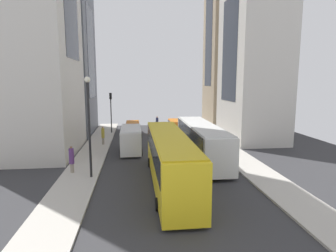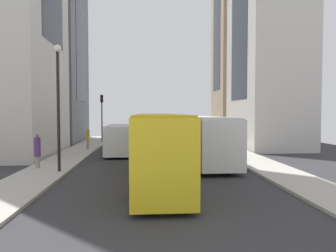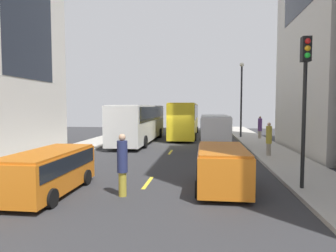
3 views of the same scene
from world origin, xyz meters
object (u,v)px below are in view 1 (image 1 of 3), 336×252
at_px(city_bus_white, 202,139).
at_px(pedestrian_crossing_near, 72,159).
at_px(pedestrian_waiting_curb, 103,135).
at_px(delivery_van_white, 131,138).
at_px(car_orange_0, 175,125).
at_px(traffic_light_near_corner, 111,105).
at_px(streetcar_yellow, 170,155).
at_px(pedestrian_crossing_mid, 157,123).
at_px(car_orange_1, 133,127).

xyz_separation_m(city_bus_white, pedestrian_crossing_near, (11.24, 3.05, -0.74)).
bearing_deg(pedestrian_waiting_curb, delivery_van_white, 115.05).
distance_m(car_orange_0, traffic_light_near_corner, 9.93).
distance_m(streetcar_yellow, car_orange_0, 22.49).
xyz_separation_m(pedestrian_crossing_near, pedestrian_crossing_mid, (-8.32, -19.11, -0.08)).
bearing_deg(car_orange_1, delivery_van_white, 89.40).
bearing_deg(car_orange_0, car_orange_1, 12.74).
xyz_separation_m(streetcar_yellow, pedestrian_crossing_mid, (-0.86, -22.09, -0.93)).
bearing_deg(pedestrian_crossing_near, city_bus_white, -60.85).
bearing_deg(pedestrian_waiting_curb, streetcar_yellow, 96.10).
relative_size(delivery_van_white, car_orange_1, 1.44).
distance_m(delivery_van_white, traffic_light_near_corner, 11.57).
bearing_deg(pedestrian_crossing_near, streetcar_yellow, -97.81).
bearing_deg(streetcar_yellow, pedestrian_crossing_near, -21.79).
bearing_deg(car_orange_1, pedestrian_crossing_mid, -159.21).
distance_m(car_orange_0, pedestrian_crossing_near, 22.16).
xyz_separation_m(streetcar_yellow, pedestrian_waiting_curb, (6.10, -13.26, -0.88)).
relative_size(pedestrian_crossing_near, traffic_light_near_corner, 0.38).
xyz_separation_m(streetcar_yellow, delivery_van_white, (2.85, -9.86, -0.61)).
height_order(car_orange_0, pedestrian_crossing_near, pedestrian_crossing_near).
relative_size(delivery_van_white, car_orange_0, 1.32).
bearing_deg(pedestrian_crossing_mid, pedestrian_crossing_near, 59.68).
bearing_deg(car_orange_0, pedestrian_crossing_mid, 1.50).
distance_m(city_bus_white, pedestrian_waiting_curb, 12.26).
bearing_deg(car_orange_0, city_bus_white, 90.55).
distance_m(pedestrian_waiting_curb, pedestrian_crossing_mid, 11.24).
xyz_separation_m(pedestrian_crossing_mid, traffic_light_near_corner, (6.56, 1.31, 2.87)).
height_order(streetcar_yellow, pedestrian_crossing_near, streetcar_yellow).
distance_m(pedestrian_crossing_near, pedestrian_waiting_curb, 10.37).
distance_m(delivery_van_white, pedestrian_waiting_curb, 4.71).
bearing_deg(delivery_van_white, car_orange_1, -90.60).
bearing_deg(delivery_van_white, pedestrian_crossing_mid, -106.86).
bearing_deg(city_bus_white, pedestrian_waiting_curb, -36.22).
relative_size(streetcar_yellow, car_orange_0, 3.10).
xyz_separation_m(car_orange_1, traffic_light_near_corner, (2.97, -0.05, 3.10)).
relative_size(car_orange_1, pedestrian_waiting_curb, 1.97).
height_order(city_bus_white, pedestrian_crossing_near, city_bus_white).
relative_size(car_orange_0, pedestrian_crossing_near, 2.08).
bearing_deg(pedestrian_crossing_mid, traffic_light_near_corner, 4.54).
xyz_separation_m(streetcar_yellow, car_orange_1, (2.74, -20.73, -1.16)).
bearing_deg(traffic_light_near_corner, car_orange_1, 179.03).
distance_m(car_orange_1, pedestrian_crossing_near, 18.37).
distance_m(city_bus_white, streetcar_yellow, 7.12).
bearing_deg(car_orange_0, traffic_light_near_corner, 8.46).
xyz_separation_m(delivery_van_white, pedestrian_waiting_curb, (3.25, -3.40, -0.27)).
height_order(car_orange_0, traffic_light_near_corner, traffic_light_near_corner).
bearing_deg(pedestrian_crossing_mid, delivery_van_white, 66.35).
relative_size(car_orange_1, traffic_light_near_corner, 0.73).
height_order(car_orange_1, pedestrian_crossing_near, pedestrian_crossing_near).
distance_m(pedestrian_crossing_near, pedestrian_crossing_mid, 20.84).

